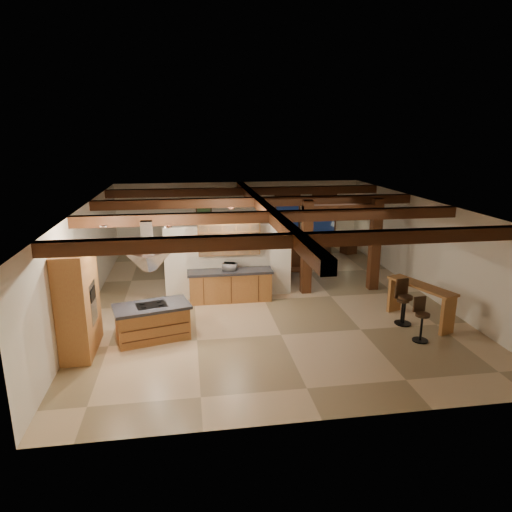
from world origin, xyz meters
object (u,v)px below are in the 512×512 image
at_px(bar_counter, 420,297).
at_px(dining_table, 273,267).
at_px(kitchen_island, 153,322).
at_px(sofa, 305,246).

bearing_deg(bar_counter, dining_table, 124.23).
xyz_separation_m(dining_table, bar_counter, (3.05, -4.49, 0.36)).
height_order(kitchen_island, sofa, kitchen_island).
bearing_deg(dining_table, kitchen_island, -137.41).
height_order(kitchen_island, bar_counter, bar_counter).
bearing_deg(bar_counter, sofa, 98.75).
bearing_deg(kitchen_island, bar_counter, -0.10).
distance_m(sofa, bar_counter, 7.53).
distance_m(dining_table, bar_counter, 5.44).
height_order(dining_table, sofa, dining_table).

